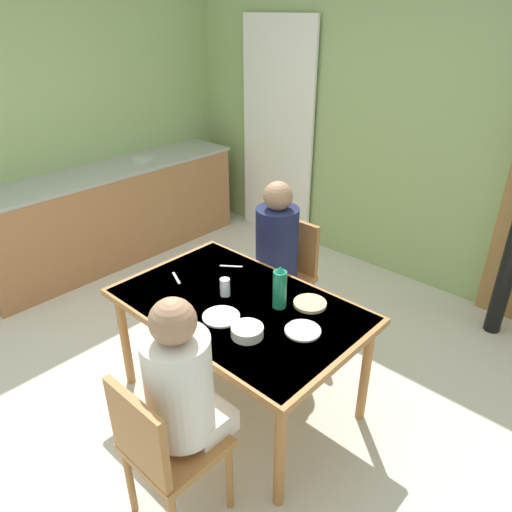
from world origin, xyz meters
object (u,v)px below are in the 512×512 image
chair_far_diner (287,270)px  person_far_diner (276,242)px  water_bottle_green_near (280,288)px  serving_bowl_center (247,331)px  person_near_diner (182,383)px  kitchen_counter (114,213)px  chair_near_diner (162,447)px  dining_table (239,313)px

chair_far_diner → person_far_diner: 0.31m
water_bottle_green_near → serving_bowl_center: (0.05, -0.32, -0.09)m
person_near_diner → person_far_diner: same height
kitchen_counter → chair_far_diner: bearing=5.7°
chair_far_diner → person_far_diner: size_ratio=1.13×
chair_near_diner → person_near_diner: person_near_diner is taller
chair_far_diner → water_bottle_green_near: (0.49, -0.67, 0.35)m
water_bottle_green_near → person_near_diner: bearing=-81.4°
person_near_diner → water_bottle_green_near: (-0.12, 0.81, 0.07)m
chair_near_diner → water_bottle_green_near: bearing=97.4°
kitchen_counter → person_near_diner: (2.63, -1.28, 0.33)m
dining_table → chair_far_diner: bearing=110.1°
chair_near_diner → person_near_diner: 0.31m
dining_table → chair_far_diner: 0.88m
serving_bowl_center → person_far_diner: bearing=122.3°
chair_far_diner → dining_table: bearing=110.1°
dining_table → chair_near_diner: bearing=-68.7°
kitchen_counter → person_far_diner: person_far_diner is taller
water_bottle_green_near → person_far_diner: bearing=132.3°
chair_near_diner → water_bottle_green_near: (-0.12, 0.95, 0.35)m
dining_table → chair_near_diner: 0.89m
dining_table → person_near_diner: 0.75m
person_far_diner → chair_near_diner: bearing=112.4°
chair_far_diner → person_near_diner: person_near_diner is taller
person_far_diner → kitchen_counter: bearing=1.9°
kitchen_counter → dining_table: size_ratio=1.82×
water_bottle_green_near → chair_near_diner: bearing=-82.6°
serving_bowl_center → person_near_diner: bearing=-81.8°
person_near_diner → kitchen_counter: bearing=154.1°
kitchen_counter → person_near_diner: 2.95m
dining_table → person_near_diner: person_near_diner is taller
kitchen_counter → water_bottle_green_near: water_bottle_green_near is taller
person_near_diner → serving_bowl_center: size_ratio=4.53×
chair_far_diner → serving_bowl_center: 1.16m
kitchen_counter → person_near_diner: person_near_diner is taller
chair_near_diner → chair_far_diner: (-0.61, 1.62, 0.00)m
chair_far_diner → serving_bowl_center: chair_far_diner is taller
person_far_diner → serving_bowl_center: size_ratio=4.53×
chair_near_diner → water_bottle_green_near: 1.02m
kitchen_counter → person_far_diner: bearing=1.9°
person_near_diner → water_bottle_green_near: size_ratio=2.95×
person_far_diner → person_near_diner: bearing=114.4°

